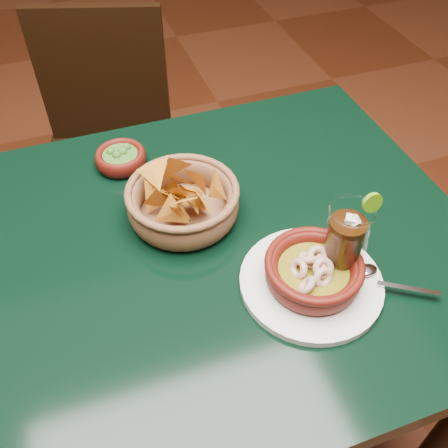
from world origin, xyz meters
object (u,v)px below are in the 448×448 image
object	(u,v)px
dining_table	(151,293)
chip_basket	(183,202)
dining_chair	(108,149)
shrimp_plate	(313,274)
cola_drink	(344,244)

from	to	relation	value
dining_table	chip_basket	world-z (taller)	chip_basket
dining_chair	chip_basket	size ratio (longest dim) A/B	3.61
shrimp_plate	chip_basket	xyz separation A→B (m)	(-0.15, 0.23, 0.01)
dining_chair	cola_drink	distance (m)	0.95
chip_basket	cola_drink	bearing A→B (deg)	-46.53
chip_basket	cola_drink	size ratio (longest dim) A/B	1.41
dining_table	dining_chair	xyz separation A→B (m)	(0.02, 0.70, -0.17)
dining_table	shrimp_plate	xyz separation A→B (m)	(0.25, -0.15, 0.13)
shrimp_plate	chip_basket	distance (m)	0.27
dining_chair	dining_table	bearing A→B (deg)	-91.57
dining_table	shrimp_plate	size ratio (longest dim) A/B	3.98
dining_chair	cola_drink	world-z (taller)	cola_drink
dining_table	dining_chair	size ratio (longest dim) A/B	1.39
chip_basket	dining_table	bearing A→B (deg)	-140.16
dining_chair	cola_drink	size ratio (longest dim) A/B	5.10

